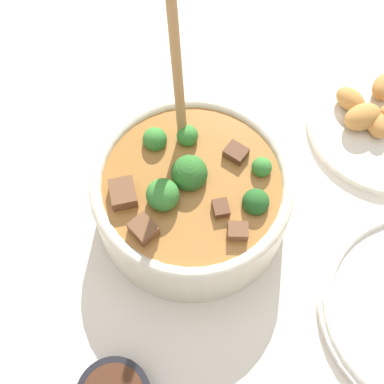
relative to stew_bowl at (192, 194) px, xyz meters
The scene contains 3 objects.
ground_plane 0.06m from the stew_bowl, ahead, with size 4.00×4.00×0.00m, color silver.
stew_bowl is the anchor object (origin of this frame).
food_plate 0.31m from the stew_bowl, 87.81° to the left, with size 0.23×0.23×0.05m.
Camera 1 is at (0.26, -0.15, 0.65)m, focal length 50.00 mm.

